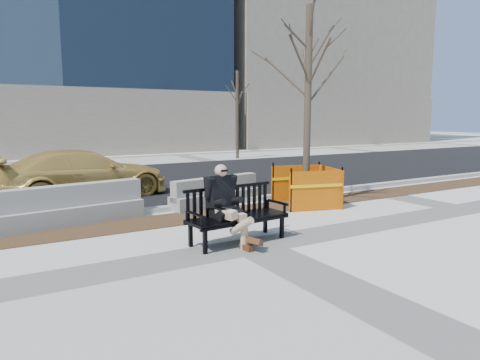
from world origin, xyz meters
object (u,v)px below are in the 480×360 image
at_px(bench, 238,242).
at_px(tree_fence, 305,205).
at_px(sedan, 86,197).
at_px(jersey_barrier_left, 73,224).
at_px(jersey_barrier_right, 216,205).
at_px(seated_man, 224,244).

relative_size(bench, tree_fence, 0.36).
xyz_separation_m(sedan, jersey_barrier_left, (-0.88, -3.15, 0.00)).
bearing_deg(jersey_barrier_left, sedan, 66.71).
distance_m(bench, jersey_barrier_right, 3.46).
bearing_deg(bench, jersey_barrier_right, 64.65).
distance_m(sedan, jersey_barrier_left, 3.28).
bearing_deg(seated_man, jersey_barrier_right, 60.48).
height_order(tree_fence, jersey_barrier_right, tree_fence).
xyz_separation_m(bench, seated_man, (-0.26, 0.03, 0.00)).
distance_m(bench, tree_fence, 3.80).
bearing_deg(sedan, bench, -171.27).
relative_size(bench, jersey_barrier_left, 0.64).
bearing_deg(bench, sedan, 99.09).
bearing_deg(tree_fence, jersey_barrier_left, 170.26).
height_order(sedan, jersey_barrier_right, sedan).
bearing_deg(jersey_barrier_right, tree_fence, -43.16).
height_order(jersey_barrier_left, jersey_barrier_right, jersey_barrier_left).
xyz_separation_m(bench, jersey_barrier_right, (1.22, 3.24, 0.00)).
relative_size(tree_fence, jersey_barrier_left, 1.77).
relative_size(seated_man, jersey_barrier_left, 0.47).
bearing_deg(sedan, seated_man, -173.55).
distance_m(seated_man, sedan, 6.23).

